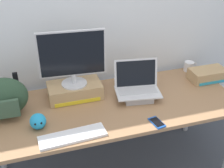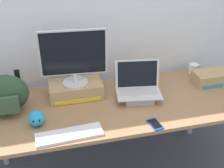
{
  "view_description": "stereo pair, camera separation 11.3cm",
  "coord_description": "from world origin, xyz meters",
  "px_view_note": "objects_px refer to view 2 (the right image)",
  "views": [
    {
      "loc": [
        -0.56,
        -1.81,
        2.0
      ],
      "look_at": [
        0.0,
        0.0,
        0.91
      ],
      "focal_mm": 46.66,
      "sensor_mm": 36.0,
      "label": 1
    },
    {
      "loc": [
        -0.45,
        -1.84,
        2.0
      ],
      "look_at": [
        0.0,
        0.0,
        0.91
      ],
      "focal_mm": 46.66,
      "sensor_mm": 36.0,
      "label": 2
    }
  ],
  "objects_px": {
    "toner_box_yellow": "(76,89)",
    "external_keyboard": "(69,135)",
    "coffee_mug": "(194,68)",
    "open_laptop": "(138,91)",
    "cell_phone": "(155,124)",
    "messenger_backpack": "(5,94)",
    "toner_box_cyan": "(212,77)",
    "plush_toy": "(37,119)",
    "desktop_monitor": "(74,57)"
  },
  "relations": [
    {
      "from": "toner_box_cyan",
      "to": "desktop_monitor",
      "type": "bearing_deg",
      "value": 177.07
    },
    {
      "from": "plush_toy",
      "to": "toner_box_cyan",
      "type": "relative_size",
      "value": 0.35
    },
    {
      "from": "coffee_mug",
      "to": "plush_toy",
      "type": "relative_size",
      "value": 1.18
    },
    {
      "from": "external_keyboard",
      "to": "coffee_mug",
      "type": "relative_size",
      "value": 3.43
    },
    {
      "from": "coffee_mug",
      "to": "open_laptop",
      "type": "bearing_deg",
      "value": -155.41
    },
    {
      "from": "open_laptop",
      "to": "toner_box_yellow",
      "type": "bearing_deg",
      "value": 171.28
    },
    {
      "from": "cell_phone",
      "to": "plush_toy",
      "type": "bearing_deg",
      "value": 156.72
    },
    {
      "from": "open_laptop",
      "to": "messenger_backpack",
      "type": "bearing_deg",
      "value": -174.61
    },
    {
      "from": "cell_phone",
      "to": "toner_box_cyan",
      "type": "relative_size",
      "value": 0.44
    },
    {
      "from": "desktop_monitor",
      "to": "cell_phone",
      "type": "bearing_deg",
      "value": -41.84
    },
    {
      "from": "toner_box_yellow",
      "to": "toner_box_cyan",
      "type": "xyz_separation_m",
      "value": [
        1.19,
        -0.06,
        -0.01
      ]
    },
    {
      "from": "messenger_backpack",
      "to": "plush_toy",
      "type": "distance_m",
      "value": 0.32
    },
    {
      "from": "open_laptop",
      "to": "messenger_backpack",
      "type": "distance_m",
      "value": 1.01
    },
    {
      "from": "desktop_monitor",
      "to": "coffee_mug",
      "type": "height_order",
      "value": "desktop_monitor"
    },
    {
      "from": "messenger_backpack",
      "to": "plush_toy",
      "type": "bearing_deg",
      "value": -46.81
    },
    {
      "from": "messenger_backpack",
      "to": "coffee_mug",
      "type": "relative_size",
      "value": 2.62
    },
    {
      "from": "coffee_mug",
      "to": "messenger_backpack",
      "type": "bearing_deg",
      "value": -171.94
    },
    {
      "from": "external_keyboard",
      "to": "toner_box_cyan",
      "type": "bearing_deg",
      "value": 14.98
    },
    {
      "from": "cell_phone",
      "to": "plush_toy",
      "type": "distance_m",
      "value": 0.83
    },
    {
      "from": "desktop_monitor",
      "to": "coffee_mug",
      "type": "distance_m",
      "value": 1.17
    },
    {
      "from": "plush_toy",
      "to": "toner_box_cyan",
      "type": "xyz_separation_m",
      "value": [
        1.5,
        0.26,
        -0.01
      ]
    },
    {
      "from": "toner_box_yellow",
      "to": "external_keyboard",
      "type": "bearing_deg",
      "value": -102.82
    },
    {
      "from": "external_keyboard",
      "to": "messenger_backpack",
      "type": "distance_m",
      "value": 0.59
    },
    {
      "from": "external_keyboard",
      "to": "toner_box_cyan",
      "type": "xyz_separation_m",
      "value": [
        1.3,
        0.43,
        0.04
      ]
    },
    {
      "from": "desktop_monitor",
      "to": "coffee_mug",
      "type": "bearing_deg",
      "value": 11.95
    },
    {
      "from": "desktop_monitor",
      "to": "open_laptop",
      "type": "bearing_deg",
      "value": -12.71
    },
    {
      "from": "open_laptop",
      "to": "plush_toy",
      "type": "height_order",
      "value": "open_laptop"
    },
    {
      "from": "coffee_mug",
      "to": "cell_phone",
      "type": "height_order",
      "value": "coffee_mug"
    },
    {
      "from": "open_laptop",
      "to": "toner_box_cyan",
      "type": "relative_size",
      "value": 1.19
    },
    {
      "from": "open_laptop",
      "to": "coffee_mug",
      "type": "height_order",
      "value": "open_laptop"
    },
    {
      "from": "open_laptop",
      "to": "coffee_mug",
      "type": "relative_size",
      "value": 2.9
    },
    {
      "from": "toner_box_yellow",
      "to": "external_keyboard",
      "type": "height_order",
      "value": "toner_box_yellow"
    },
    {
      "from": "open_laptop",
      "to": "external_keyboard",
      "type": "bearing_deg",
      "value": -141.25
    },
    {
      "from": "external_keyboard",
      "to": "toner_box_yellow",
      "type": "bearing_deg",
      "value": 73.87
    },
    {
      "from": "messenger_backpack",
      "to": "toner_box_cyan",
      "type": "bearing_deg",
      "value": 1.86
    },
    {
      "from": "open_laptop",
      "to": "toner_box_cyan",
      "type": "bearing_deg",
      "value": 15.96
    },
    {
      "from": "open_laptop",
      "to": "coffee_mug",
      "type": "distance_m",
      "value": 0.7
    },
    {
      "from": "desktop_monitor",
      "to": "open_laptop",
      "type": "xyz_separation_m",
      "value": [
        0.48,
        -0.15,
        -0.29
      ]
    },
    {
      "from": "coffee_mug",
      "to": "toner_box_cyan",
      "type": "distance_m",
      "value": 0.21
    },
    {
      "from": "open_laptop",
      "to": "plush_toy",
      "type": "relative_size",
      "value": 3.41
    },
    {
      "from": "toner_box_yellow",
      "to": "toner_box_cyan",
      "type": "bearing_deg",
      "value": -2.99
    },
    {
      "from": "cell_phone",
      "to": "toner_box_yellow",
      "type": "bearing_deg",
      "value": 123.64
    },
    {
      "from": "toner_box_yellow",
      "to": "messenger_backpack",
      "type": "height_order",
      "value": "messenger_backpack"
    },
    {
      "from": "coffee_mug",
      "to": "toner_box_cyan",
      "type": "bearing_deg",
      "value": -71.16
    },
    {
      "from": "open_laptop",
      "to": "cell_phone",
      "type": "xyz_separation_m",
      "value": [
        0.01,
        -0.36,
        -0.06
      ]
    },
    {
      "from": "messenger_backpack",
      "to": "cell_phone",
      "type": "height_order",
      "value": "messenger_backpack"
    },
    {
      "from": "external_keyboard",
      "to": "toner_box_cyan",
      "type": "relative_size",
      "value": 1.41
    },
    {
      "from": "toner_box_cyan",
      "to": "messenger_backpack",
      "type": "bearing_deg",
      "value": -179.02
    },
    {
      "from": "messenger_backpack",
      "to": "cell_phone",
      "type": "xyz_separation_m",
      "value": [
        1.01,
        -0.42,
        -0.14
      ]
    },
    {
      "from": "toner_box_yellow",
      "to": "external_keyboard",
      "type": "xyz_separation_m",
      "value": [
        -0.11,
        -0.49,
        -0.05
      ]
    }
  ]
}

